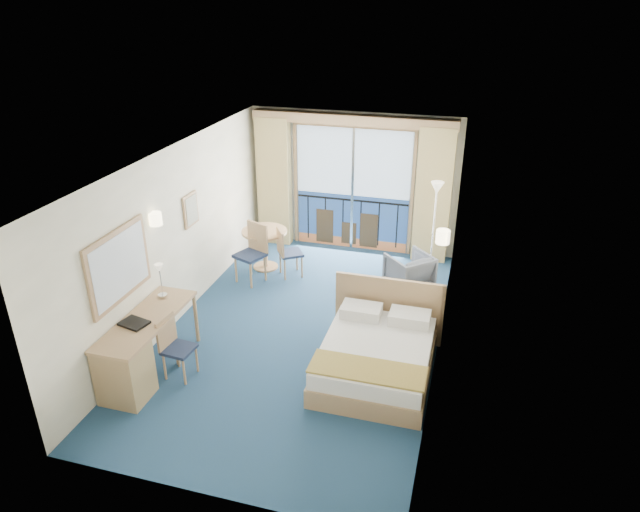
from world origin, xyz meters
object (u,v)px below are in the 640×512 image
at_px(armchair, 409,271).
at_px(table_chair_a, 286,250).
at_px(desk_chair, 174,343).
at_px(round_table, 265,240).
at_px(table_chair_b, 253,249).
at_px(bed, 377,355).
at_px(floor_lamp, 436,206).
at_px(nightstand, 425,314).
at_px(desk, 130,362).

distance_m(armchair, table_chair_a, 2.20).
distance_m(desk_chair, round_table, 3.38).
xyz_separation_m(desk_chair, table_chair_b, (-0.02, 2.87, 0.10)).
distance_m(bed, table_chair_a, 3.19).
distance_m(armchair, table_chair_b, 2.74).
bearing_deg(table_chair_b, desk_chair, -67.34).
bearing_deg(floor_lamp, bed, -97.28).
distance_m(bed, table_chair_b, 3.36).
height_order(bed, table_chair_b, table_chair_b).
bearing_deg(table_chair_a, armchair, -120.21).
height_order(floor_lamp, desk_chair, floor_lamp).
relative_size(armchair, desk_chair, 0.79).
height_order(armchair, table_chair_a, table_chair_a).
xyz_separation_m(nightstand, table_chair_a, (-2.60, 1.14, 0.23)).
bearing_deg(desk_chair, round_table, 5.53).
relative_size(floor_lamp, desk, 1.02).
distance_m(armchair, round_table, 2.68).
distance_m(nightstand, desk, 4.27).
distance_m(floor_lamp, table_chair_b, 3.25).
relative_size(armchair, table_chair_b, 0.66).
bearing_deg(table_chair_b, round_table, 110.35).
xyz_separation_m(floor_lamp, desk_chair, (-2.98, -3.88, -0.85)).
height_order(armchair, desk_chair, desk_chair).
bearing_deg(floor_lamp, desk, -127.53).
bearing_deg(desk, nightstand, 35.89).
height_order(desk, table_chair_b, table_chair_b).
bearing_deg(bed, armchair, 88.05).
relative_size(nightstand, round_table, 0.68).
bearing_deg(floor_lamp, armchair, -119.11).
bearing_deg(bed, desk, -156.99).
bearing_deg(table_chair_a, floor_lamp, -108.32).
bearing_deg(table_chair_b, desk, -73.58).
distance_m(bed, desk_chair, 2.71).
bearing_deg(table_chair_a, desk_chair, 137.00).
height_order(floor_lamp, table_chair_b, floor_lamp).
height_order(armchair, floor_lamp, floor_lamp).
bearing_deg(desk_chair, bed, -67.75).
bearing_deg(bed, floor_lamp, 82.72).
bearing_deg(bed, round_table, 134.83).
relative_size(armchair, round_table, 0.83).
relative_size(floor_lamp, round_table, 2.14).
distance_m(nightstand, desk_chair, 3.70).
relative_size(armchair, table_chair_a, 0.76).
bearing_deg(desk_chair, desk, 148.06).
xyz_separation_m(desk, desk_chair, (0.36, 0.47, 0.04)).
height_order(nightstand, desk_chair, desk_chair).
relative_size(desk_chair, round_table, 1.05).
xyz_separation_m(armchair, desk_chair, (-2.67, -3.32, 0.18)).
bearing_deg(desk, table_chair_a, 76.83).
distance_m(desk_chair, table_chair_b, 2.88).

